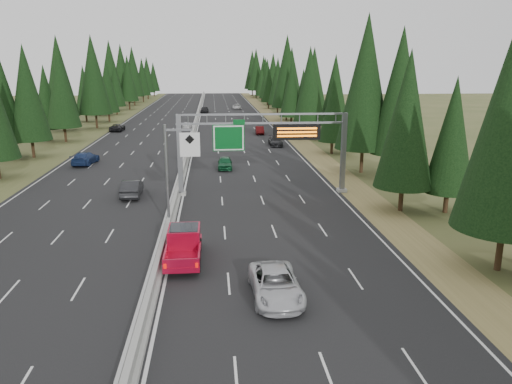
% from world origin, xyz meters
% --- Properties ---
extents(road, '(32.00, 260.00, 0.08)m').
position_xyz_m(road, '(0.00, 80.00, 0.04)').
color(road, black).
rests_on(road, ground).
extents(shoulder_right, '(3.60, 260.00, 0.06)m').
position_xyz_m(shoulder_right, '(17.80, 80.00, 0.03)').
color(shoulder_right, olive).
rests_on(shoulder_right, ground).
extents(shoulder_left, '(3.60, 260.00, 0.06)m').
position_xyz_m(shoulder_left, '(-17.80, 80.00, 0.03)').
color(shoulder_left, '#414D23').
rests_on(shoulder_left, ground).
extents(median_barrier, '(0.70, 260.00, 0.85)m').
position_xyz_m(median_barrier, '(0.00, 80.00, 0.41)').
color(median_barrier, gray).
rests_on(median_barrier, road).
extents(sign_gantry, '(16.75, 0.98, 7.80)m').
position_xyz_m(sign_gantry, '(8.92, 34.88, 5.27)').
color(sign_gantry, slate).
rests_on(sign_gantry, road).
extents(hov_sign_pole, '(2.80, 0.50, 8.00)m').
position_xyz_m(hov_sign_pole, '(0.58, 24.97, 4.72)').
color(hov_sign_pole, slate).
rests_on(hov_sign_pole, road).
extents(tree_row_right, '(11.25, 241.34, 18.79)m').
position_xyz_m(tree_row_right, '(22.04, 67.15, 9.30)').
color(tree_row_right, black).
rests_on(tree_row_right, ground).
extents(tree_row_left, '(12.32, 241.72, 18.81)m').
position_xyz_m(tree_row_left, '(-22.24, 67.48, 9.34)').
color(tree_row_left, black).
rests_on(tree_row_left, ground).
extents(silver_minivan, '(2.73, 5.65, 1.55)m').
position_xyz_m(silver_minivan, '(6.73, 12.46, 0.85)').
color(silver_minivan, silver).
rests_on(silver_minivan, road).
extents(red_pickup, '(2.17, 6.06, 1.98)m').
position_xyz_m(red_pickup, '(1.50, 18.65, 1.17)').
color(red_pickup, black).
rests_on(red_pickup, road).
extents(car_ahead_green, '(1.81, 4.31, 1.46)m').
position_xyz_m(car_ahead_green, '(4.90, 47.19, 0.81)').
color(car_ahead_green, '#124F2B').
rests_on(car_ahead_green, road).
extents(car_ahead_dkred, '(1.56, 4.21, 1.38)m').
position_xyz_m(car_ahead_dkred, '(12.00, 77.79, 0.77)').
color(car_ahead_dkred, '#520B0D').
rests_on(car_ahead_dkred, road).
extents(car_ahead_dkgrey, '(2.03, 4.85, 1.40)m').
position_xyz_m(car_ahead_dkgrey, '(13.22, 64.25, 0.78)').
color(car_ahead_dkgrey, black).
rests_on(car_ahead_dkgrey, road).
extents(car_ahead_white, '(2.60, 5.19, 1.41)m').
position_xyz_m(car_ahead_white, '(10.39, 129.60, 0.78)').
color(car_ahead_white, silver).
rests_on(car_ahead_white, road).
extents(car_ahead_far, '(2.26, 4.96, 1.65)m').
position_xyz_m(car_ahead_far, '(1.50, 119.71, 0.91)').
color(car_ahead_far, black).
rests_on(car_ahead_far, road).
extents(car_onc_near, '(1.84, 4.93, 1.61)m').
position_xyz_m(car_onc_near, '(-4.33, 34.98, 0.89)').
color(car_onc_near, black).
rests_on(car_onc_near, road).
extents(car_onc_blue, '(2.78, 5.68, 1.59)m').
position_xyz_m(car_onc_blue, '(-12.63, 51.52, 0.87)').
color(car_onc_blue, navy).
rests_on(car_onc_blue, road).
extents(car_onc_white, '(1.98, 4.09, 1.34)m').
position_xyz_m(car_onc_white, '(-1.50, 86.86, 0.75)').
color(car_onc_white, white).
rests_on(car_onc_white, road).
extents(car_onc_far, '(2.46, 5.02, 1.37)m').
position_xyz_m(car_onc_far, '(-14.50, 84.22, 0.77)').
color(car_onc_far, black).
rests_on(car_onc_far, road).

